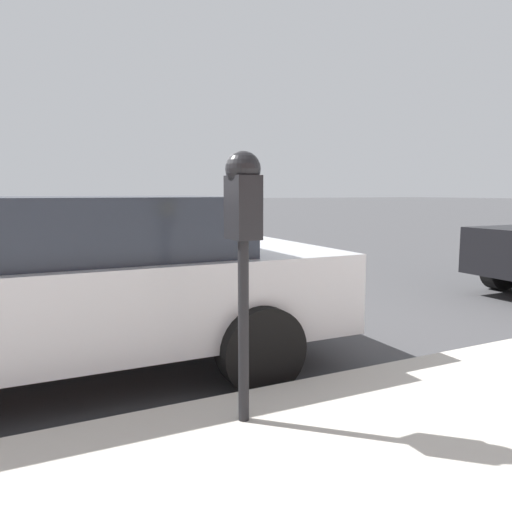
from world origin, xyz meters
The scene contains 3 objects.
ground_plane centered at (0.00, 0.00, 0.00)m, with size 220.00×220.00×0.00m, color #424244.
parking_meter centered at (-2.58, -0.14, 1.30)m, with size 0.21×0.19×1.49m.
car_silver centered at (-0.95, 0.86, 0.76)m, with size 2.16×4.87×1.41m.
Camera 1 is at (-5.00, 0.99, 1.44)m, focal length 35.00 mm.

